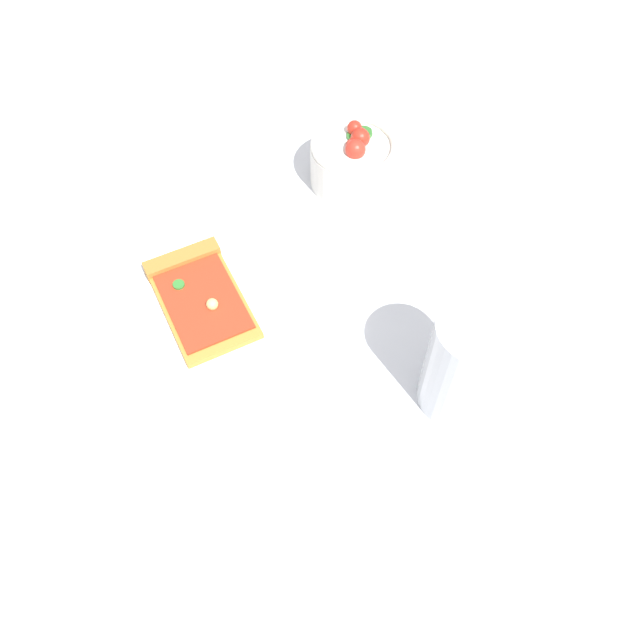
# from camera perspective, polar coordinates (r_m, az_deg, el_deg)

# --- Properties ---
(ground_plane) EXTENTS (2.40, 2.40, 0.00)m
(ground_plane) POSITION_cam_1_polar(r_m,az_deg,el_deg) (0.75, -8.50, 0.56)
(ground_plane) COLOR silver
(ground_plane) RESTS_ON ground
(plate) EXTENTS (0.28, 0.28, 0.01)m
(plate) POSITION_cam_1_polar(r_m,az_deg,el_deg) (0.75, -7.63, 2.07)
(plate) COLOR white
(plate) RESTS_ON ground_plane
(pizza_slice_main) EXTENTS (0.16, 0.12, 0.02)m
(pizza_slice_main) POSITION_cam_1_polar(r_m,az_deg,el_deg) (0.75, -10.49, 2.31)
(pizza_slice_main) COLOR gold
(pizza_slice_main) RESTS_ON plate
(salad_bowl) EXTENTS (0.11, 0.11, 0.08)m
(salad_bowl) POSITION_cam_1_polar(r_m,az_deg,el_deg) (0.85, 2.89, 13.61)
(salad_bowl) COLOR white
(salad_bowl) RESTS_ON ground_plane
(soda_glass) EXTENTS (0.08, 0.08, 0.13)m
(soda_glass) POSITION_cam_1_polar(r_m,az_deg,el_deg) (0.65, 12.54, -3.80)
(soda_glass) COLOR silver
(soda_glass) RESTS_ON ground_plane
(paper_napkin) EXTENTS (0.16, 0.17, 0.00)m
(paper_napkin) POSITION_cam_1_polar(r_m,az_deg,el_deg) (0.64, -7.67, -17.27)
(paper_napkin) COLOR silver
(paper_napkin) RESTS_ON ground_plane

